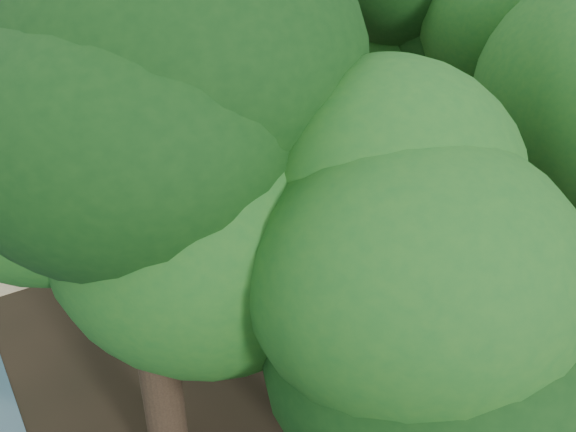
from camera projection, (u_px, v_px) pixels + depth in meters
ground at (376, 307)px, 12.12m from camera, size 120.00×120.00×0.00m
sand_beach at (120, 119)px, 23.83m from camera, size 40.00×22.00×0.02m
boardwalk at (347, 283)px, 12.82m from camera, size 2.00×12.00×0.12m
backpack_left_b at (517, 423)px, 8.69m from camera, size 0.43×0.35×0.71m
backpack_left_c at (488, 402)px, 9.00m from camera, size 0.48×0.36×0.82m
backpack_left_d at (433, 367)px, 9.94m from camera, size 0.33×0.25×0.49m
backpack_right_b at (564, 387)px, 9.41m from camera, size 0.42×0.36×0.63m
backpack_right_c at (532, 363)px, 9.88m from camera, size 0.49×0.42×0.70m
backpack_right_d at (510, 352)px, 10.19m from camera, size 0.45×0.35×0.62m
duffel_right_khaki at (471, 329)px, 10.90m from camera, size 0.51×0.71×0.45m
duffel_right_black at (454, 321)px, 11.11m from camera, size 0.70×0.85×0.46m
suitcase_on_boardwalk at (456, 373)px, 9.69m from camera, size 0.43×0.27×0.63m
lone_suitcase_on_sand at (217, 172)px, 17.80m from camera, size 0.48×0.36×0.67m
hat_brown at (522, 407)px, 8.43m from camera, size 0.39×0.39×0.12m
hat_white at (495, 377)px, 8.82m from camera, size 0.40×0.40×0.13m
kayak at (74, 179)px, 17.75m from camera, size 1.45×3.59×0.35m
sun_lounger at (283, 141)px, 20.41m from camera, size 1.15×2.15×0.66m
tree_right_c at (442, 72)px, 13.04m from camera, size 4.97×4.97×8.60m
tree_right_e at (344, 19)px, 16.91m from camera, size 5.34×5.34×9.62m
tree_left_a at (414, 341)px, 6.29m from camera, size 3.81×3.81×6.35m
tree_left_b at (140, 228)px, 6.72m from camera, size 4.55×4.55×8.19m
tree_left_c at (105, 105)px, 10.52m from camera, size 4.97×4.97×8.65m
tree_back_a at (71, 14)px, 19.93m from camera, size 5.22×5.22×9.04m
tree_back_c at (224, 0)px, 23.37m from camera, size 5.08×5.08×9.14m
palm_right_a at (317, 59)px, 16.60m from camera, size 4.46×4.46×7.61m
palm_right_b at (277, 32)px, 20.83m from camera, size 3.95×3.95×7.64m
palm_right_c at (209, 50)px, 20.57m from camera, size 4.11×4.11×6.54m
palm_left_a at (60, 128)px, 13.26m from camera, size 3.85×3.85×6.12m
rock_left_b at (323, 400)px, 9.58m from camera, size 0.39×0.35×0.21m
rock_left_c at (307, 302)px, 12.04m from camera, size 0.48×0.43×0.26m
rock_left_d at (223, 281)px, 12.86m from camera, size 0.30×0.27×0.17m
rock_right_a at (562, 344)px, 10.89m from camera, size 0.37×0.33×0.20m
rock_right_b at (522, 298)px, 12.19m from camera, size 0.46×0.41×0.25m
rock_right_c at (376, 246)px, 14.24m from camera, size 0.28×0.25×0.16m
shrub_left_a at (399, 420)px, 8.72m from camera, size 1.08×1.08×0.98m
shrub_left_b at (256, 304)px, 11.56m from camera, size 0.85×0.85×0.77m
shrub_left_c at (168, 245)px, 13.53m from camera, size 1.04×1.04×0.93m
shrub_right_a at (543, 300)px, 11.55m from camera, size 1.02×1.02×0.92m
shrub_right_b at (418, 223)px, 14.43m from camera, size 1.16×1.16×1.04m
shrub_right_c at (312, 179)px, 17.17m from camera, size 0.93×0.93×0.84m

